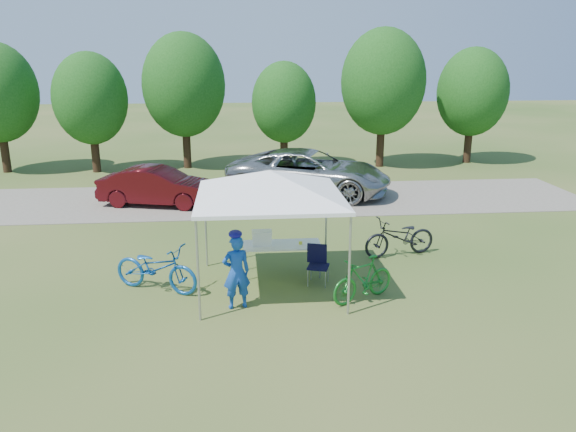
# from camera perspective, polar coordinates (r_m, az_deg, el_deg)

# --- Properties ---
(ground) EXTENTS (100.00, 100.00, 0.00)m
(ground) POSITION_cam_1_polar(r_m,az_deg,el_deg) (12.92, -1.79, -7.27)
(ground) COLOR #2D5119
(ground) RESTS_ON ground
(gravel_strip) EXTENTS (24.00, 5.00, 0.02)m
(gravel_strip) POSITION_cam_1_polar(r_m,az_deg,el_deg) (20.50, -3.15, 1.68)
(gravel_strip) COLOR gray
(gravel_strip) RESTS_ON ground
(canopy) EXTENTS (4.53, 4.53, 3.00)m
(canopy) POSITION_cam_1_polar(r_m,az_deg,el_deg) (12.11, -1.90, 4.32)
(canopy) COLOR #A5A5AA
(canopy) RESTS_ON ground
(treeline) EXTENTS (24.89, 4.28, 6.30)m
(treeline) POSITION_cam_1_polar(r_m,az_deg,el_deg) (25.93, -4.46, 12.60)
(treeline) COLOR #382314
(treeline) RESTS_ON ground
(folding_table) EXTENTS (1.85, 0.77, 0.76)m
(folding_table) POSITION_cam_1_polar(r_m,az_deg,el_deg) (13.43, -0.61, -3.04)
(folding_table) COLOR white
(folding_table) RESTS_ON ground
(folding_chair) EXTENTS (0.58, 0.60, 0.90)m
(folding_chair) POSITION_cam_1_polar(r_m,az_deg,el_deg) (13.02, 3.03, -4.56)
(folding_chair) COLOR black
(folding_chair) RESTS_ON ground
(cooler) EXTENTS (0.47, 0.32, 0.34)m
(cooler) POSITION_cam_1_polar(r_m,az_deg,el_deg) (13.33, -2.66, -2.22)
(cooler) COLOR white
(cooler) RESTS_ON folding_table
(ice_cream_cup) EXTENTS (0.08, 0.08, 0.06)m
(ice_cream_cup) POSITION_cam_1_polar(r_m,az_deg,el_deg) (13.40, 1.29, -2.75)
(ice_cream_cup) COLOR yellow
(ice_cream_cup) RESTS_ON folding_table
(cyclist) EXTENTS (0.65, 0.50, 1.59)m
(cyclist) POSITION_cam_1_polar(r_m,az_deg,el_deg) (11.70, -5.27, -5.70)
(cyclist) COLOR #1546AF
(cyclist) RESTS_ON ground
(bike_blue) EXTENTS (2.18, 1.55, 1.09)m
(bike_blue) POSITION_cam_1_polar(r_m,az_deg,el_deg) (12.90, -13.25, -5.15)
(bike_blue) COLOR #114E98
(bike_blue) RESTS_ON ground
(bike_green) EXTENTS (1.65, 1.19, 0.98)m
(bike_green) POSITION_cam_1_polar(r_m,az_deg,el_deg) (12.21, 7.64, -6.36)
(bike_green) COLOR #1B7A27
(bike_green) RESTS_ON ground
(bike_dark) EXTENTS (2.09, 1.13, 1.04)m
(bike_dark) POSITION_cam_1_polar(r_m,az_deg,el_deg) (14.98, 11.31, -2.10)
(bike_dark) COLOR black
(bike_dark) RESTS_ON ground
(minivan) EXTENTS (6.63, 4.66, 1.68)m
(minivan) POSITION_cam_1_polar(r_m,az_deg,el_deg) (21.04, 2.16, 4.45)
(minivan) COLOR #A2A39E
(minivan) RESTS_ON gravel_strip
(sedan) EXTENTS (4.28, 2.38, 1.33)m
(sedan) POSITION_cam_1_polar(r_m,az_deg,el_deg) (20.09, -13.07, 2.97)
(sedan) COLOR #430B0F
(sedan) RESTS_ON gravel_strip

